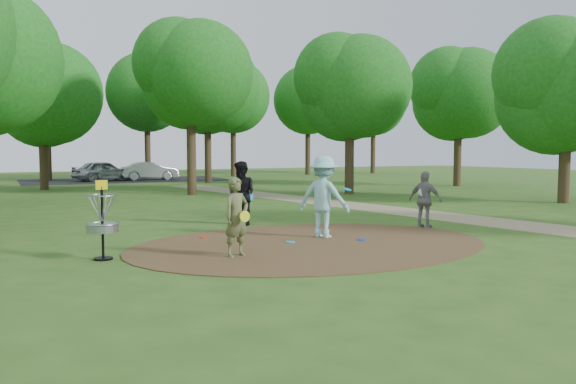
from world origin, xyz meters
name	(u,v)px	position (x,y,z in m)	size (l,w,h in m)	color
ground	(313,244)	(0.00, 0.00, 0.00)	(100.00, 100.00, 0.00)	#2D5119
dirt_clearing	(313,244)	(0.00, 0.00, 0.01)	(8.40, 8.40, 0.02)	#47301C
footpath	(461,218)	(6.50, 2.00, 0.01)	(2.00, 40.00, 0.01)	#8C7A5B
parking_lot	(127,180)	(2.00, 30.00, 0.00)	(14.00, 8.00, 0.01)	black
player_observer_with_disc	(237,217)	(-2.10, -0.64, 0.79)	(0.67, 0.58, 1.58)	#575E36
player_throwing_with_disc	(324,197)	(0.70, 0.68, 0.99)	(1.49, 1.46, 1.98)	#94D4DC
player_walking_with_disc	(242,193)	(-0.16, 3.72, 0.90)	(0.95, 1.07, 1.81)	black
player_waiting_with_disc	(425,200)	(3.97, 0.81, 0.77)	(0.74, 0.98, 1.55)	gray
disc_ground_cyan	(290,242)	(-0.39, 0.33, 0.03)	(0.22, 0.22, 0.02)	#1999CA
disc_ground_blue	(362,240)	(1.24, -0.14, 0.03)	(0.22, 0.22, 0.02)	#0C39D5
disc_ground_red	(204,237)	(-1.91, 1.90, 0.03)	(0.22, 0.22, 0.02)	red
car_left	(103,171)	(0.32, 29.55, 0.70)	(1.66, 4.13, 1.41)	#A4A8AC
car_right	(150,171)	(3.51, 29.41, 0.65)	(1.38, 3.96, 1.31)	#AEB0B6
disc_golf_basket	(102,215)	(-4.50, 0.30, 0.87)	(0.63, 0.63, 1.54)	black
tree_ring	(213,73)	(1.28, 9.94, 5.11)	(36.90, 45.16, 8.90)	#332316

